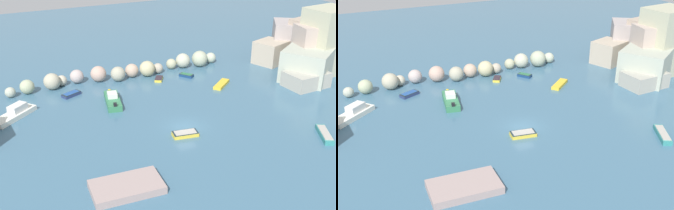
% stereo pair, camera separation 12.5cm
% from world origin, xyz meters
% --- Properties ---
extents(cove_water, '(160.00, 160.00, 0.00)m').
position_xyz_m(cove_water, '(0.00, 0.00, 0.00)').
color(cove_water, '#3F6984').
rests_on(cove_water, ground).
extents(cliff_headland_right, '(18.96, 19.84, 10.95)m').
position_xyz_m(cliff_headland_right, '(30.15, 11.10, 3.53)').
color(cliff_headland_right, '#B7A296').
rests_on(cliff_headland_right, ground).
extents(rock_breakwater, '(38.96, 4.43, 2.78)m').
position_xyz_m(rock_breakwater, '(-0.24, 19.80, 1.17)').
color(rock_breakwater, '#B8B28F').
rests_on(rock_breakwater, ground).
extents(stone_dock, '(7.22, 4.54, 0.80)m').
position_xyz_m(stone_dock, '(-11.39, -9.12, 0.40)').
color(stone_dock, '#A28C88').
rests_on(stone_dock, ground).
extents(channel_buoy, '(0.52, 0.52, 0.52)m').
position_xyz_m(channel_buoy, '(-5.00, 15.00, 0.26)').
color(channel_buoy, gold).
rests_on(channel_buoy, cove_water).
extents(moored_boat_0, '(3.31, 1.97, 0.53)m').
position_xyz_m(moored_boat_0, '(-1.11, -2.01, 0.28)').
color(moored_boat_0, yellow).
rests_on(moored_boat_0, cove_water).
extents(moored_boat_1, '(4.11, 3.57, 0.46)m').
position_xyz_m(moored_boat_1, '(11.73, 9.81, 0.23)').
color(moored_boat_1, yellow).
rests_on(moored_boat_1, cove_water).
extents(moored_boat_2, '(3.07, 2.31, 0.50)m').
position_xyz_m(moored_boat_2, '(-10.49, 16.23, 0.26)').
color(moored_boat_2, navy).
rests_on(moored_boat_2, cove_water).
extents(moored_boat_3, '(2.16, 2.47, 0.51)m').
position_xyz_m(moored_boat_3, '(8.64, 15.69, 0.27)').
color(moored_boat_3, navy).
rests_on(moored_boat_3, cove_water).
extents(moored_boat_4, '(6.33, 5.75, 1.60)m').
position_xyz_m(moored_boat_4, '(-18.95, 12.40, 0.55)').
color(moored_boat_4, white).
rests_on(moored_boat_4, cove_water).
extents(moored_boat_5, '(2.10, 2.45, 0.47)m').
position_xyz_m(moored_boat_5, '(3.85, 16.26, 0.23)').
color(moored_boat_5, yellow).
rests_on(moored_boat_5, cove_water).
extents(moored_boat_6, '(3.13, 6.27, 1.55)m').
position_xyz_m(moored_boat_6, '(-5.88, 10.85, 0.54)').
color(moored_boat_6, '#347C50').
rests_on(moored_boat_6, cove_water).
extents(moored_boat_7, '(3.17, 4.41, 0.62)m').
position_xyz_m(moored_boat_7, '(13.96, -9.58, 0.30)').
color(moored_boat_7, teal).
rests_on(moored_boat_7, cove_water).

